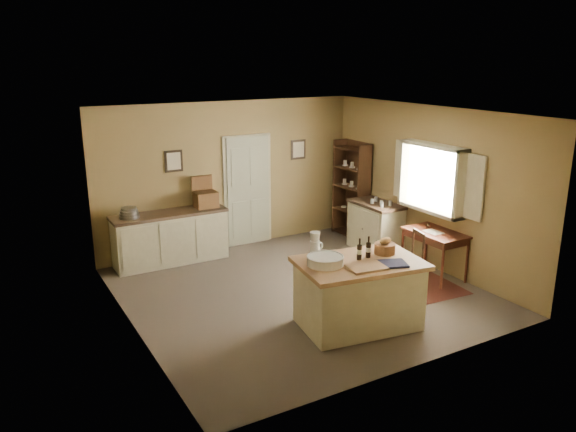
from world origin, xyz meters
The scene contains 16 objects.
ground centered at (0.00, 0.00, 0.00)m, with size 5.00×5.00×0.00m, color brown.
wall_back centered at (0.00, 2.50, 1.35)m, with size 5.00×0.10×2.70m, color olive.
wall_front centered at (0.00, -2.50, 1.35)m, with size 5.00×0.10×2.70m, color olive.
wall_left centered at (-2.50, 0.00, 1.35)m, with size 0.10×5.00×2.70m, color olive.
wall_right centered at (2.50, 0.00, 1.35)m, with size 0.10×5.00×2.70m, color olive.
ceiling centered at (0.00, 0.00, 2.70)m, with size 5.00×5.00×0.00m, color silver.
door centered at (0.35, 2.47, 1.05)m, with size 0.97×0.06×2.11m, color #AAAE93.
framed_prints centered at (0.20, 2.48, 1.72)m, with size 2.82×0.02×0.38m.
window centered at (2.42, -0.20, 1.55)m, with size 0.25×1.99×1.12m.
work_island centered at (0.10, -1.32, 0.48)m, with size 1.73×1.26×1.20m.
sideboard centered at (-1.27, 2.20, 0.48)m, with size 1.96×0.56×1.18m.
rug centered at (1.75, -0.55, 0.00)m, with size 1.10×1.60×0.01m, color #4B2118.
writing_desk centered at (2.20, -0.55, 0.67)m, with size 0.61×0.99×0.82m.
desk_chair centered at (1.53, -0.64, 0.43)m, with size 0.41×0.41×0.87m, color black, non-canonical shape.
right_cabinet centered at (2.20, 0.96, 0.46)m, with size 0.58×1.04×0.99m.
shelving_unit centered at (2.35, 1.88, 0.94)m, with size 0.32×0.85×1.88m.
Camera 1 is at (-4.09, -6.77, 3.46)m, focal length 35.00 mm.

